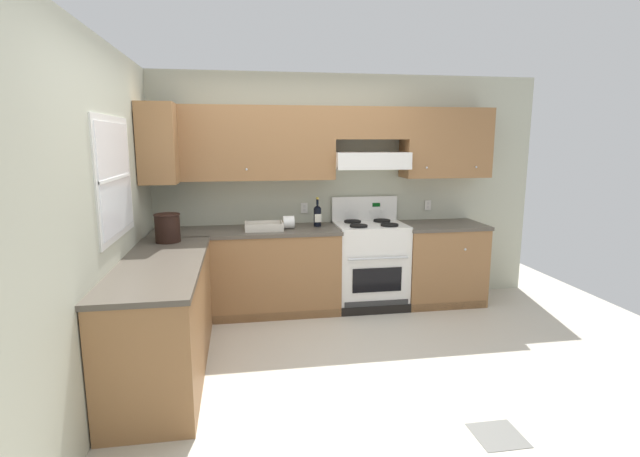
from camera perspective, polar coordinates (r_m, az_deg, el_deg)
The scene contains 11 objects.
ground_plane at distance 4.17m, azimuth -0.06°, elevation -15.46°, with size 7.04×7.04×0.00m, color beige.
floor_accent_tile at distance 3.45m, azimuth 20.58°, elevation -22.19°, with size 0.30×0.30×0.01m, color slate.
wall_back at distance 5.34m, azimuth 1.52°, elevation 6.76°, with size 4.68×0.57×2.55m.
wall_left at distance 4.08m, azimuth -23.30°, elevation 2.82°, with size 0.47×4.00×2.55m.
counter_back_run at distance 5.18m, azimuth -1.00°, elevation -4.89°, with size 3.60×0.65×0.91m.
counter_left_run at distance 3.99m, azimuth -18.22°, elevation -10.19°, with size 0.63×1.91×0.91m.
stove at distance 5.32m, azimuth 6.00°, elevation -4.24°, with size 0.76×0.62×1.20m.
wine_bottle at distance 5.14m, azimuth -0.31°, elevation 1.64°, with size 0.08×0.08×0.32m.
bowl at distance 4.98m, azimuth -6.75°, elevation 0.12°, with size 0.39×0.27×0.08m.
bucket at distance 4.56m, azimuth -17.84°, elevation 0.13°, with size 0.24×0.24×0.26m.
paper_towel_roll at distance 5.03m, azimuth -3.80°, elevation 0.76°, with size 0.12×0.13×0.13m.
Camera 1 is at (-0.61, -3.70, 1.83)m, focal length 26.66 mm.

